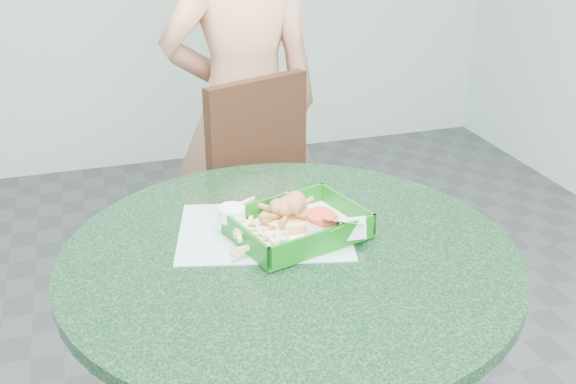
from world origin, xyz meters
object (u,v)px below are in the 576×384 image
object	(u,v)px
food_basket	(298,237)
crab_sandwich	(292,216)
dining_chair	(266,207)
diner_person	(244,107)
sauce_ramekin	(238,213)
cafe_table	(289,324)

from	to	relation	value
food_basket	crab_sandwich	xyz separation A→B (m)	(-0.00, 0.04, 0.03)
dining_chair	diner_person	xyz separation A→B (m)	(0.01, 0.31, 0.24)
diner_person	sauce_ramekin	xyz separation A→B (m)	(-0.23, -0.85, 0.03)
cafe_table	food_basket	world-z (taller)	food_basket
diner_person	food_basket	xyz separation A→B (m)	(-0.11, -0.94, -0.00)
dining_chair	crab_sandwich	xyz separation A→B (m)	(-0.10, -0.59, 0.27)
sauce_ramekin	diner_person	bearing A→B (deg)	75.11
dining_chair	diner_person	size ratio (longest dim) A/B	0.60
dining_chair	cafe_table	bearing A→B (deg)	-121.93
diner_person	crab_sandwich	size ratio (longest dim) A/B	12.63
diner_person	sauce_ramekin	world-z (taller)	diner_person
diner_person	crab_sandwich	distance (m)	0.91
crab_sandwich	diner_person	bearing A→B (deg)	82.96
cafe_table	food_basket	size ratio (longest dim) A/B	3.55
dining_chair	crab_sandwich	world-z (taller)	dining_chair
cafe_table	dining_chair	world-z (taller)	dining_chair
cafe_table	dining_chair	distance (m)	0.70
diner_person	sauce_ramekin	size ratio (longest dim) A/B	25.72
diner_person	food_basket	distance (m)	0.95
cafe_table	diner_person	xyz separation A→B (m)	(0.15, 1.00, 0.19)
dining_chair	diner_person	bearing A→B (deg)	67.43
dining_chair	food_basket	size ratio (longest dim) A/B	3.37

